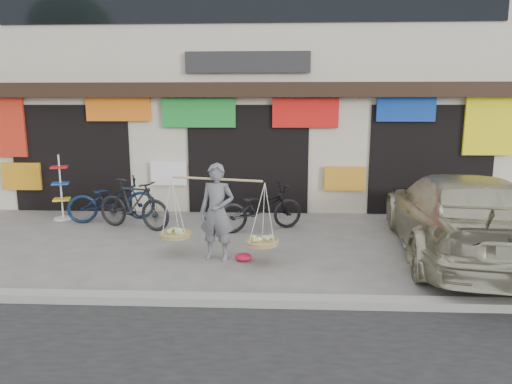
{
  "coord_description": "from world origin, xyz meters",
  "views": [
    {
      "loc": [
        0.72,
        -7.82,
        2.67
      ],
      "look_at": [
        0.32,
        0.9,
        1.02
      ],
      "focal_mm": 32.0,
      "sensor_mm": 36.0,
      "label": 1
    }
  ],
  "objects_px": {
    "bike_1": "(133,204)",
    "display_rack": "(61,194)",
    "street_vendor": "(217,216)",
    "bike_0": "(112,199)",
    "bike_2": "(260,208)",
    "suv": "(459,215)"
  },
  "relations": [
    {
      "from": "display_rack",
      "to": "bike_0",
      "type": "bearing_deg",
      "value": -4.76
    },
    {
      "from": "suv",
      "to": "bike_0",
      "type": "bearing_deg",
      "value": -9.92
    },
    {
      "from": "street_vendor",
      "to": "bike_1",
      "type": "relative_size",
      "value": 1.16
    },
    {
      "from": "street_vendor",
      "to": "bike_0",
      "type": "xyz_separation_m",
      "value": [
        -2.83,
        2.62,
        -0.27
      ]
    },
    {
      "from": "bike_0",
      "to": "bike_1",
      "type": "height_order",
      "value": "bike_1"
    },
    {
      "from": "bike_1",
      "to": "bike_2",
      "type": "relative_size",
      "value": 0.96
    },
    {
      "from": "bike_1",
      "to": "display_rack",
      "type": "relative_size",
      "value": 1.19
    },
    {
      "from": "street_vendor",
      "to": "bike_2",
      "type": "height_order",
      "value": "street_vendor"
    },
    {
      "from": "bike_2",
      "to": "display_rack",
      "type": "bearing_deg",
      "value": 58.16
    },
    {
      "from": "suv",
      "to": "display_rack",
      "type": "height_order",
      "value": "display_rack"
    },
    {
      "from": "street_vendor",
      "to": "bike_0",
      "type": "height_order",
      "value": "street_vendor"
    },
    {
      "from": "suv",
      "to": "bike_2",
      "type": "bearing_deg",
      "value": -15.59
    },
    {
      "from": "bike_1",
      "to": "bike_2",
      "type": "height_order",
      "value": "bike_1"
    },
    {
      "from": "street_vendor",
      "to": "display_rack",
      "type": "xyz_separation_m",
      "value": [
        -4.08,
        2.73,
        -0.17
      ]
    },
    {
      "from": "bike_0",
      "to": "suv",
      "type": "distance_m",
      "value": 7.46
    },
    {
      "from": "bike_1",
      "to": "display_rack",
      "type": "height_order",
      "value": "display_rack"
    },
    {
      "from": "bike_1",
      "to": "bike_2",
      "type": "distance_m",
      "value": 2.79
    },
    {
      "from": "street_vendor",
      "to": "suv",
      "type": "relative_size",
      "value": 0.4
    },
    {
      "from": "bike_1",
      "to": "bike_2",
      "type": "xyz_separation_m",
      "value": [
        2.79,
        -0.0,
        -0.05
      ]
    },
    {
      "from": "street_vendor",
      "to": "bike_2",
      "type": "relative_size",
      "value": 1.11
    },
    {
      "from": "bike_0",
      "to": "display_rack",
      "type": "bearing_deg",
      "value": 63.08
    },
    {
      "from": "bike_2",
      "to": "display_rack",
      "type": "height_order",
      "value": "display_rack"
    }
  ]
}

